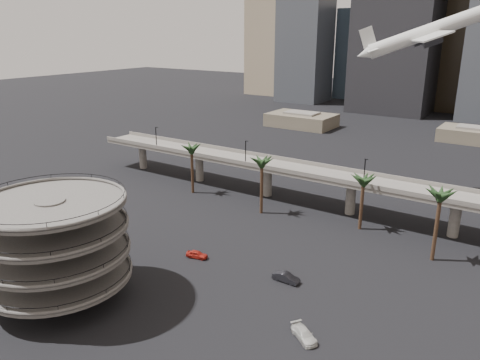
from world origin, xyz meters
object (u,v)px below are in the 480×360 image
Objects in this scene: airborne_jet at (427,33)px; overpass at (308,175)px; car_b at (286,277)px; car_a at (197,254)px; car_c at (304,334)px; parking_ramp at (55,240)px.

overpass is at bearing -170.04° from airborne_jet.
airborne_jet is 6.06× the size of car_b.
car_a is 0.82× the size of car_c.
car_b reaches higher than car_c.
parking_ramp is at bearing 145.19° from car_a.
overpass is at bearing 60.61° from car_c.
airborne_jet is at bearing 65.85° from parking_ramp.
car_c is (23.10, -46.90, -6.63)m from overpass.
car_c is at bearing -63.77° from overpass.
overpass is at bearing -19.25° from car_a.
car_b reaches higher than car_a.
airborne_jet reaches higher than car_b.
overpass is 52.70m from car_c.
car_c is at bearing 18.53° from parking_ramp.
parking_ramp reaches higher than overpass.
car_b is (26.70, 24.10, -9.06)m from parking_ramp.
parking_ramp is at bearing -140.09° from airborne_jet.
car_b is (13.70, -34.89, -6.57)m from overpass.
parking_ramp is at bearing -102.43° from overpass.
airborne_jet is 72.59m from car_c.
parking_ramp reaches higher than car_b.
airborne_jet is at bearing -7.30° from car_b.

